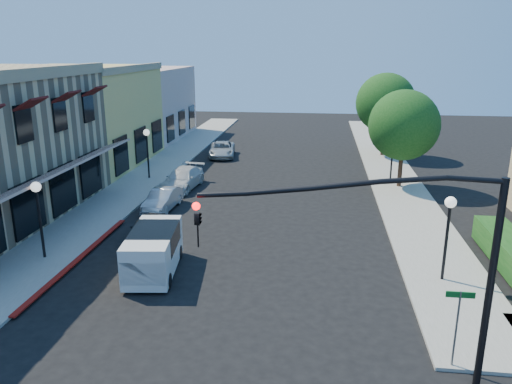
# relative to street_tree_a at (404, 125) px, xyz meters

# --- Properties ---
(sidewalk_left) EXTENTS (3.50, 50.00, 0.12)m
(sidewalk_left) POSITION_rel_street_tree_a_xyz_m (-17.55, 5.00, -4.13)
(sidewalk_left) COLOR gray
(sidewalk_left) RESTS_ON ground
(sidewalk_right) EXTENTS (3.50, 50.00, 0.12)m
(sidewalk_right) POSITION_rel_street_tree_a_xyz_m (-0.05, 5.00, -4.13)
(sidewalk_right) COLOR gray
(sidewalk_right) RESTS_ON ground
(curb_red_strip) EXTENTS (0.25, 10.00, 0.06)m
(curb_red_strip) POSITION_rel_street_tree_a_xyz_m (-15.70, -14.00, -4.19)
(curb_red_strip) COLOR maroon
(curb_red_strip) RESTS_ON ground
(yellow_stucco_building) EXTENTS (10.00, 12.00, 7.60)m
(yellow_stucco_building) POSITION_rel_street_tree_a_xyz_m (-24.30, 4.00, -0.39)
(yellow_stucco_building) COLOR #E6C867
(yellow_stucco_building) RESTS_ON ground
(pink_stucco_building) EXTENTS (10.00, 12.00, 7.00)m
(pink_stucco_building) POSITION_rel_street_tree_a_xyz_m (-24.30, 16.00, -0.69)
(pink_stucco_building) COLOR beige
(pink_stucco_building) RESTS_ON ground
(street_tree_a) EXTENTS (4.56, 4.56, 6.48)m
(street_tree_a) POSITION_rel_street_tree_a_xyz_m (0.00, 0.00, 0.00)
(street_tree_a) COLOR black
(street_tree_a) RESTS_ON ground
(street_tree_b) EXTENTS (4.94, 4.94, 7.02)m
(street_tree_b) POSITION_rel_street_tree_a_xyz_m (0.00, 10.00, 0.35)
(street_tree_b) COLOR black
(street_tree_b) RESTS_ON ground
(signal_mast_arm) EXTENTS (8.01, 0.39, 6.00)m
(signal_mast_arm) POSITION_rel_street_tree_a_xyz_m (-2.94, -20.50, -0.11)
(signal_mast_arm) COLOR black
(signal_mast_arm) RESTS_ON ground
(street_name_sign) EXTENTS (0.80, 0.06, 2.50)m
(street_name_sign) POSITION_rel_street_tree_a_xyz_m (-1.30, -19.80, -2.50)
(street_name_sign) COLOR #595B5E
(street_name_sign) RESTS_ON ground
(lamppost_left_near) EXTENTS (0.44, 0.44, 3.57)m
(lamppost_left_near) POSITION_rel_street_tree_a_xyz_m (-17.30, -14.00, -1.46)
(lamppost_left_near) COLOR black
(lamppost_left_near) RESTS_ON ground
(lamppost_left_far) EXTENTS (0.44, 0.44, 3.57)m
(lamppost_left_far) POSITION_rel_street_tree_a_xyz_m (-17.30, 0.00, -1.46)
(lamppost_left_far) COLOR black
(lamppost_left_far) RESTS_ON ground
(lamppost_right_near) EXTENTS (0.44, 0.44, 3.57)m
(lamppost_right_near) POSITION_rel_street_tree_a_xyz_m (-0.30, -14.00, -1.46)
(lamppost_right_near) COLOR black
(lamppost_right_near) RESTS_ON ground
(lamppost_right_far) EXTENTS (0.44, 0.44, 3.57)m
(lamppost_right_far) POSITION_rel_street_tree_a_xyz_m (-0.30, 2.00, -1.46)
(lamppost_right_far) COLOR black
(lamppost_right_far) RESTS_ON ground
(white_van) EXTENTS (2.27, 4.31, 1.83)m
(white_van) POSITION_rel_street_tree_a_xyz_m (-12.03, -14.70, -3.14)
(white_van) COLOR silver
(white_van) RESTS_ON ground
(parked_car_a) EXTENTS (1.38, 3.34, 1.13)m
(parked_car_a) POSITION_rel_street_tree_a_xyz_m (-13.60, -11.05, -3.63)
(parked_car_a) COLOR black
(parked_car_a) RESTS_ON ground
(parked_car_b) EXTENTS (1.52, 3.77, 1.22)m
(parked_car_b) POSITION_rel_street_tree_a_xyz_m (-14.23, -6.50, -3.59)
(parked_car_b) COLOR #B3B5B9
(parked_car_b) RESTS_ON ground
(parked_car_c) EXTENTS (2.33, 4.76, 1.33)m
(parked_car_c) POSITION_rel_street_tree_a_xyz_m (-14.29, -2.00, -3.53)
(parked_car_c) COLOR silver
(parked_car_c) RESTS_ON ground
(parked_car_d) EXTENTS (2.66, 4.71, 1.24)m
(parked_car_d) POSITION_rel_street_tree_a_xyz_m (-13.60, 8.09, -3.57)
(parked_car_d) COLOR #B0B2B5
(parked_car_d) RESTS_ON ground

